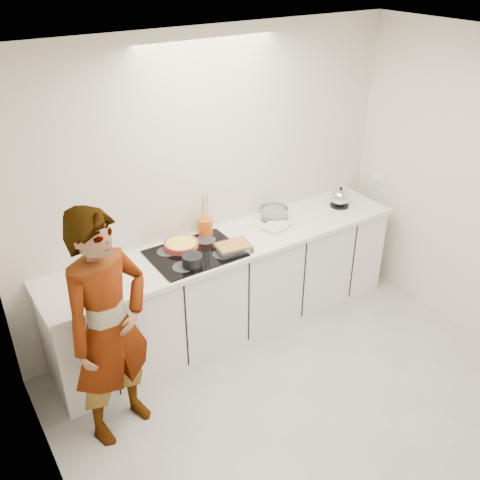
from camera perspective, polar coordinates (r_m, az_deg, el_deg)
floor at (r=4.30m, az=8.64°, el=-18.09°), size 3.60×3.20×0.00m
ceiling at (r=2.97m, az=12.54°, el=18.22°), size 3.60×3.20×0.00m
wall_back at (r=4.60m, az=-3.23°, el=5.72°), size 3.60×0.00×2.60m
wall_left at (r=2.78m, az=-19.41°, el=-14.22°), size 0.00×3.20×2.60m
base_cabinets at (r=4.78m, az=-1.00°, el=-5.13°), size 3.20×0.58×0.87m
countertop at (r=4.53m, az=-1.05°, el=-0.39°), size 3.24×0.64×0.04m
hob at (r=4.36m, az=-4.82°, el=-1.44°), size 0.72×0.54×0.01m
tart_dish at (r=4.43m, az=-6.28°, el=-0.48°), size 0.36×0.36×0.05m
saucepan at (r=4.16m, az=-5.10°, el=-2.19°), size 0.21×0.21×0.15m
baking_dish at (r=4.35m, az=-0.78°, el=-0.78°), size 0.31×0.24×0.05m
mixing_bowl at (r=4.88m, az=3.67°, el=2.80°), size 0.31×0.31×0.11m
tea_towel at (r=4.73m, az=3.89°, el=1.44°), size 0.28×0.23×0.04m
kettle at (r=5.19m, az=10.62°, el=4.42°), size 0.21×0.21×0.20m
utensil_crock at (r=4.59m, az=-3.70°, el=1.37°), size 0.15×0.15×0.16m
cook at (r=3.70m, az=-13.77°, el=-9.19°), size 0.75×0.61×1.77m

